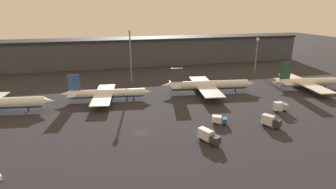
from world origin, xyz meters
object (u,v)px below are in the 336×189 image
object	(u,v)px
airplane_3	(306,82)
airplane_2	(208,85)
service_vehicle_2	(208,136)
service_vehicle_4	(280,107)
airplane_1	(106,94)
service_vehicle_3	(219,120)
service_vehicle_0	(270,121)

from	to	relation	value
airplane_3	airplane_2	bearing A→B (deg)	-178.85
airplane_2	airplane_3	world-z (taller)	airplane_3
service_vehicle_2	service_vehicle_4	bearing A→B (deg)	89.24
airplane_3	service_vehicle_4	bearing A→B (deg)	-135.87
service_vehicle_4	service_vehicle_2	bearing A→B (deg)	-150.57
airplane_1	service_vehicle_3	bearing A→B (deg)	-35.27
airplane_1	service_vehicle_4	bearing A→B (deg)	-17.06
service_vehicle_0	service_vehicle_3	size ratio (longest dim) A/B	1.15
service_vehicle_0	service_vehicle_4	distance (m)	15.75
airplane_1	service_vehicle_3	distance (m)	49.23
airplane_3	service_vehicle_2	xyz separation A→B (m)	(-66.55, -38.92, -1.19)
service_vehicle_2	service_vehicle_3	bearing A→B (deg)	117.93
service_vehicle_0	airplane_1	bearing A→B (deg)	-160.53
airplane_2	airplane_3	xyz separation A→B (m)	(48.47, -5.44, -0.25)
airplane_1	service_vehicle_4	distance (m)	69.19
airplane_2	service_vehicle_0	world-z (taller)	airplane_2
airplane_3	airplane_1	bearing A→B (deg)	-175.84
airplane_3	service_vehicle_0	bearing A→B (deg)	-133.92
airplane_1	service_vehicle_2	bearing A→B (deg)	-50.58
airplane_1	airplane_3	size ratio (longest dim) A/B	1.07
service_vehicle_3	service_vehicle_4	size ratio (longest dim) A/B	1.06
airplane_3	service_vehicle_3	world-z (taller)	airplane_3
airplane_2	service_vehicle_0	size ratio (longest dim) A/B	6.99
service_vehicle_2	service_vehicle_4	distance (m)	38.57
airplane_3	service_vehicle_4	distance (m)	39.01
service_vehicle_0	service_vehicle_2	world-z (taller)	service_vehicle_0
airplane_1	service_vehicle_2	size ratio (longest dim) A/B	5.06
airplane_2	service_vehicle_0	distance (m)	39.92
service_vehicle_3	service_vehicle_4	world-z (taller)	service_vehicle_4
service_vehicle_4	airplane_1	bearing A→B (deg)	160.81
service_vehicle_2	service_vehicle_3	distance (m)	13.91
service_vehicle_3	service_vehicle_4	bearing A→B (deg)	36.69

